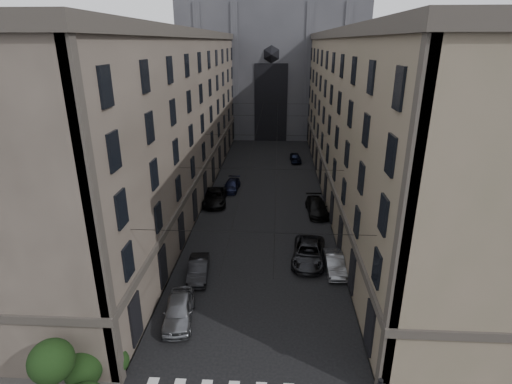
% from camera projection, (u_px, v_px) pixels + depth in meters
% --- Properties ---
extents(sidewalk_left, '(7.00, 80.00, 0.15)m').
position_uv_depth(sidewalk_left, '(182.00, 191.00, 50.03)').
color(sidewalk_left, '#383533').
rests_on(sidewalk_left, ground).
extents(sidewalk_right, '(7.00, 80.00, 0.15)m').
position_uv_depth(sidewalk_right, '(351.00, 194.00, 48.94)').
color(sidewalk_right, '#383533').
rests_on(sidewalk_right, ground).
extents(building_left, '(13.60, 60.60, 18.85)m').
position_uv_depth(building_left, '(152.00, 117.00, 46.90)').
color(building_left, '#463E36').
rests_on(building_left, ground).
extents(building_right, '(13.60, 60.60, 18.85)m').
position_uv_depth(building_right, '(384.00, 119.00, 45.51)').
color(building_right, brown).
rests_on(building_right, ground).
extents(gothic_tower, '(35.00, 23.00, 58.00)m').
position_uv_depth(gothic_tower, '(273.00, 40.00, 79.60)').
color(gothic_tower, '#2D2D33').
rests_on(gothic_tower, ground).
extents(shrub_cluster, '(3.90, 4.40, 3.90)m').
position_uv_depth(shrub_cluster, '(76.00, 372.00, 20.38)').
color(shrub_cluster, black).
rests_on(shrub_cluster, sidewalk_left).
extents(tram_wires, '(14.00, 60.00, 0.43)m').
position_uv_depth(tram_wires, '(266.00, 136.00, 46.60)').
color(tram_wires, black).
rests_on(tram_wires, ground).
extents(car_left_near, '(2.45, 4.93, 1.61)m').
position_uv_depth(car_left_near, '(179.00, 310.00, 26.64)').
color(car_left_near, slate).
rests_on(car_left_near, ground).
extents(car_left_midnear, '(1.92, 4.44, 1.42)m').
position_uv_depth(car_left_midnear, '(198.00, 269.00, 31.67)').
color(car_left_midnear, black).
rests_on(car_left_midnear, ground).
extents(car_left_midfar, '(3.08, 5.80, 1.55)m').
position_uv_depth(car_left_midfar, '(215.00, 197.00, 46.13)').
color(car_left_midfar, black).
rests_on(car_left_midfar, ground).
extents(car_left_far, '(2.10, 4.52, 1.28)m').
position_uv_depth(car_left_far, '(232.00, 185.00, 50.22)').
color(car_left_far, black).
rests_on(car_left_far, ground).
extents(car_right_near, '(1.57, 4.24, 1.39)m').
position_uv_depth(car_right_near, '(335.00, 264.00, 32.46)').
color(car_right_near, slate).
rests_on(car_right_near, ground).
extents(car_right_midnear, '(3.30, 6.04, 1.61)m').
position_uv_depth(car_right_midnear, '(309.00, 253.00, 33.91)').
color(car_right_midnear, black).
rests_on(car_right_midnear, ground).
extents(car_right_midfar, '(2.46, 5.32, 1.50)m').
position_uv_depth(car_right_midfar, '(317.00, 207.00, 43.39)').
color(car_right_midfar, black).
rests_on(car_right_midfar, ground).
extents(car_right_far, '(1.84, 4.04, 1.34)m').
position_uv_depth(car_right_far, '(295.00, 158.00, 62.06)').
color(car_right_far, black).
rests_on(car_right_far, ground).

